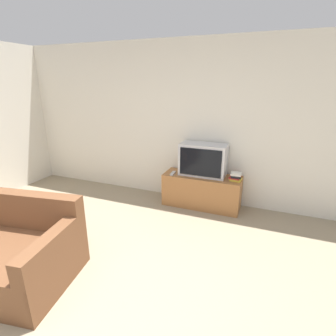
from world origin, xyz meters
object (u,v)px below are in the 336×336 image
tv_stand (202,191)px  book_stack (236,177)px  television (203,160)px  remote_on_stand (173,173)px

tv_stand → book_stack: book_stack is taller
tv_stand → book_stack: (0.52, -0.01, 0.32)m
tv_stand → television: television is taller
tv_stand → television: bearing=102.1°
book_stack → remote_on_stand: book_stack is taller
television → tv_stand: bearing=-77.9°
book_stack → television: bearing=174.4°
television → remote_on_stand: 0.54m
tv_stand → remote_on_stand: bearing=-167.8°
book_stack → remote_on_stand: (-0.99, -0.09, -0.05)m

